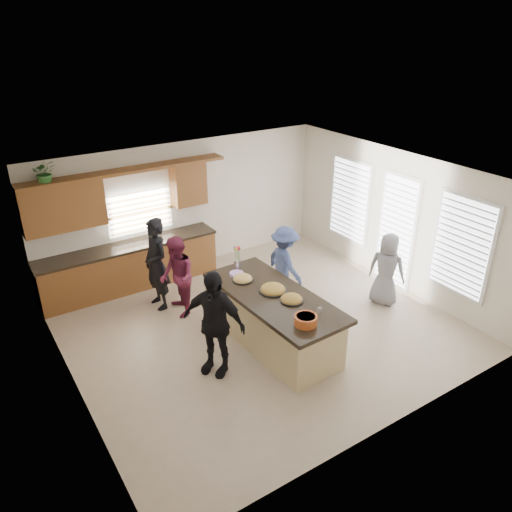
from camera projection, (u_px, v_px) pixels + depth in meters
floor at (260, 326)px, 9.09m from camera, size 6.50×6.50×0.00m
room_shell at (261, 230)px, 8.26m from camera, size 6.52×6.02×2.81m
back_cabinetry at (125, 247)px, 10.04m from camera, size 4.08×0.66×2.46m
right_wall_glazing at (398, 224)px, 9.98m from camera, size 0.06×4.00×2.25m
island at (273, 320)px, 8.45m from camera, size 1.26×2.75×0.95m
platter_front at (292, 299)px, 8.05m from camera, size 0.39×0.39×0.16m
platter_mid at (273, 290)px, 8.33m from camera, size 0.47×0.47×0.19m
platter_back at (243, 279)px, 8.68m from camera, size 0.38×0.38×0.15m
salad_bowl at (306, 320)px, 7.41m from camera, size 0.35×0.35×0.15m
clear_cup at (320, 311)px, 7.68m from camera, size 0.07×0.07×0.11m
plate_stack at (237, 274)px, 8.85m from camera, size 0.25×0.25×0.05m
flower_vase at (237, 258)px, 8.99m from camera, size 0.14×0.14×0.44m
potted_plant at (45, 173)px, 8.76m from camera, size 0.43×0.39×0.45m
woman_left_back at (156, 264)px, 9.36m from camera, size 0.47×0.68×1.81m
woman_left_mid at (177, 277)px, 9.16m from camera, size 0.71×0.85×1.55m
woman_left_front at (214, 323)px, 7.60m from camera, size 0.93×1.10×1.77m
woman_right_back at (285, 263)px, 9.72m from camera, size 0.57×0.98×1.52m
woman_right_front at (387, 269)px, 9.54m from camera, size 0.73×0.84×1.46m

